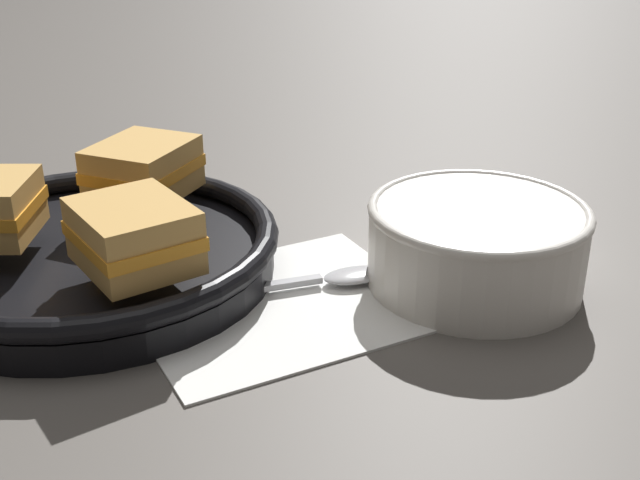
{
  "coord_description": "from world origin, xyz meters",
  "views": [
    {
      "loc": [
        -0.36,
        -0.45,
        0.3
      ],
      "look_at": [
        -0.0,
        -0.01,
        0.04
      ],
      "focal_mm": 45.0,
      "sensor_mm": 36.0,
      "label": 1
    }
  ],
  "objects_px": {
    "soup_bowl": "(477,240)",
    "skillet": "(90,253)",
    "sandwich_near_left": "(134,235)",
    "sandwich_near_right": "(143,169)",
    "spoon": "(329,279)"
  },
  "relations": [
    {
      "from": "skillet",
      "to": "sandwich_near_right",
      "type": "relative_size",
      "value": 3.68
    },
    {
      "from": "spoon",
      "to": "sandwich_near_left",
      "type": "relative_size",
      "value": 1.75
    },
    {
      "from": "spoon",
      "to": "skillet",
      "type": "xyz_separation_m",
      "value": [
        -0.14,
        0.14,
        0.01
      ]
    },
    {
      "from": "soup_bowl",
      "to": "sandwich_near_left",
      "type": "distance_m",
      "value": 0.26
    },
    {
      "from": "skillet",
      "to": "sandwich_near_left",
      "type": "relative_size",
      "value": 4.46
    },
    {
      "from": "sandwich_near_left",
      "to": "skillet",
      "type": "bearing_deg",
      "value": 90.85
    },
    {
      "from": "soup_bowl",
      "to": "sandwich_near_right",
      "type": "relative_size",
      "value": 1.52
    },
    {
      "from": "sandwich_near_right",
      "to": "sandwich_near_left",
      "type": "bearing_deg",
      "value": -120.58
    },
    {
      "from": "soup_bowl",
      "to": "sandwich_near_right",
      "type": "height_order",
      "value": "sandwich_near_right"
    },
    {
      "from": "spoon",
      "to": "sandwich_near_right",
      "type": "height_order",
      "value": "sandwich_near_right"
    },
    {
      "from": "sandwich_near_left",
      "to": "sandwich_near_right",
      "type": "distance_m",
      "value": 0.14
    },
    {
      "from": "soup_bowl",
      "to": "sandwich_near_right",
      "type": "xyz_separation_m",
      "value": [
        -0.16,
        0.24,
        0.03
      ]
    },
    {
      "from": "soup_bowl",
      "to": "skillet",
      "type": "distance_m",
      "value": 0.31
    },
    {
      "from": "skillet",
      "to": "sandwich_near_right",
      "type": "xyz_separation_m",
      "value": [
        0.07,
        0.04,
        0.04
      ]
    },
    {
      "from": "spoon",
      "to": "sandwich_near_left",
      "type": "xyz_separation_m",
      "value": [
        -0.13,
        0.05,
        0.06
      ]
    }
  ]
}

